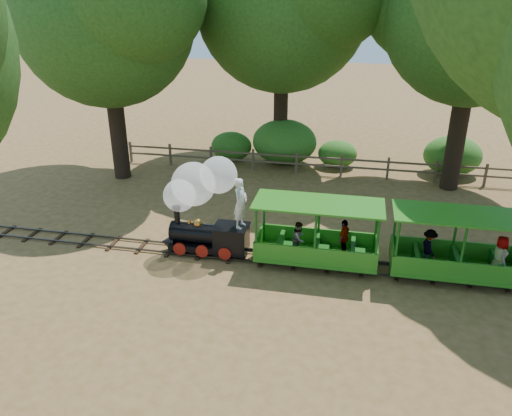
% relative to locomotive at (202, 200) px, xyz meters
% --- Properties ---
extents(ground, '(90.00, 90.00, 0.00)m').
position_rel_locomotive_xyz_m(ground, '(2.92, -0.07, -1.82)').
color(ground, '#9D6E44').
rests_on(ground, ground).
extents(track, '(22.00, 1.00, 0.10)m').
position_rel_locomotive_xyz_m(track, '(2.92, -0.07, -1.76)').
color(track, '#3F3D3A').
rests_on(track, ground).
extents(locomotive, '(2.86, 1.34, 3.27)m').
position_rel_locomotive_xyz_m(locomotive, '(0.00, 0.00, 0.00)').
color(locomotive, black).
rests_on(locomotive, ground).
extents(carriage_front, '(3.75, 1.53, 1.95)m').
position_rel_locomotive_xyz_m(carriage_front, '(3.57, -0.08, -1.04)').
color(carriage_front, '#2C831C').
rests_on(carriage_front, track).
extents(carriage_rear, '(3.75, 1.53, 1.95)m').
position_rel_locomotive_xyz_m(carriage_rear, '(7.52, -0.09, -1.03)').
color(carriage_rear, '#2C831C').
rests_on(carriage_rear, track).
extents(oak_nw, '(8.87, 7.81, 10.24)m').
position_rel_locomotive_xyz_m(oak_nw, '(-5.62, 6.02, 5.23)').
color(oak_nw, '#2D2116').
rests_on(oak_nw, ground).
extents(oak_ne, '(8.52, 7.50, 10.28)m').
position_rel_locomotive_xyz_m(oak_ne, '(8.38, 7.52, 5.40)').
color(oak_ne, '#2D2116').
rests_on(oak_ne, ground).
extents(fence, '(18.10, 0.10, 1.00)m').
position_rel_locomotive_xyz_m(fence, '(2.92, 7.93, -1.24)').
color(fence, brown).
rests_on(fence, ground).
extents(shrub_west, '(1.99, 1.53, 1.38)m').
position_rel_locomotive_xyz_m(shrub_west, '(-1.43, 9.23, -1.13)').
color(shrub_west, '#2D6B1E').
rests_on(shrub_west, ground).
extents(shrub_mid_w, '(3.04, 2.34, 2.10)m').
position_rel_locomotive_xyz_m(shrub_mid_w, '(1.16, 9.23, -0.77)').
color(shrub_mid_w, '#2D6B1E').
rests_on(shrub_mid_w, ground).
extents(shrub_mid_e, '(1.81, 1.39, 1.25)m').
position_rel_locomotive_xyz_m(shrub_mid_e, '(3.66, 9.23, -1.20)').
color(shrub_mid_e, '#2D6B1E').
rests_on(shrub_mid_e, ground).
extents(shrub_east, '(2.52, 1.94, 1.75)m').
position_rel_locomotive_xyz_m(shrub_east, '(8.72, 9.23, -0.95)').
color(shrub_east, '#2D6B1E').
rests_on(shrub_east, ground).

